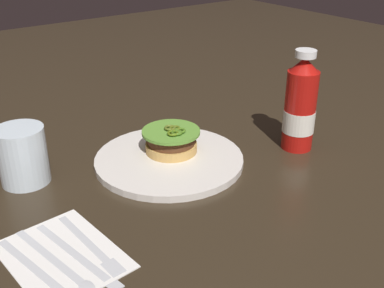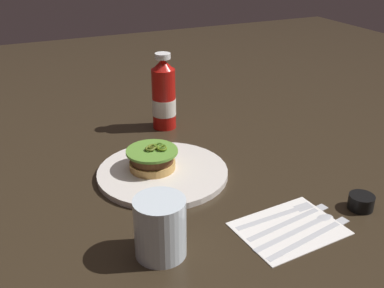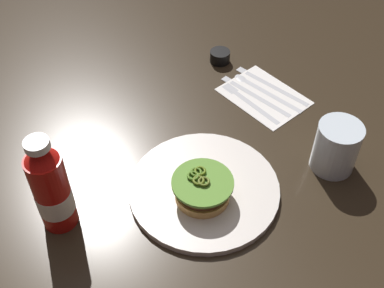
{
  "view_description": "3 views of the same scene",
  "coord_description": "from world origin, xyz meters",
  "px_view_note": "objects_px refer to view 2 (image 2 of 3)",
  "views": [
    {
      "loc": [
        0.59,
        -0.44,
        0.45
      ],
      "look_at": [
        -0.05,
        0.04,
        0.06
      ],
      "focal_mm": 44.17,
      "sensor_mm": 36.0,
      "label": 1
    },
    {
      "loc": [
        -0.41,
        -0.82,
        0.51
      ],
      "look_at": [
        -0.04,
        0.0,
        0.07
      ],
      "focal_mm": 42.43,
      "sensor_mm": 36.0,
      "label": 2
    },
    {
      "loc": [
        -0.57,
        0.39,
        0.76
      ],
      "look_at": [
        -0.05,
        0.01,
        0.08
      ],
      "focal_mm": 46.03,
      "sensor_mm": 36.0,
      "label": 3
    }
  ],
  "objects_px": {
    "burger_sandwich": "(152,159)",
    "steak_knife": "(294,218)",
    "butter_knife": "(315,234)",
    "dinner_plate": "(163,173)",
    "water_glass": "(160,227)",
    "spoon_utensil": "(306,225)",
    "fork_utensil": "(282,213)",
    "ketchup_bottle": "(162,96)",
    "condiment_cup": "(361,202)",
    "napkin": "(289,228)"
  },
  "relations": [
    {
      "from": "butter_knife",
      "to": "spoon_utensil",
      "type": "xyz_separation_m",
      "value": [
        0.0,
        0.03,
        0.0
      ]
    },
    {
      "from": "spoon_utensil",
      "to": "fork_utensil",
      "type": "height_order",
      "value": "same"
    },
    {
      "from": "napkin",
      "to": "fork_utensil",
      "type": "xyz_separation_m",
      "value": [
        0.01,
        0.04,
        0.0
      ]
    },
    {
      "from": "fork_utensil",
      "to": "butter_knife",
      "type": "bearing_deg",
      "value": -79.66
    },
    {
      "from": "spoon_utensil",
      "to": "steak_knife",
      "type": "xyz_separation_m",
      "value": [
        -0.01,
        0.03,
        -0.0
      ]
    },
    {
      "from": "dinner_plate",
      "to": "ketchup_bottle",
      "type": "distance_m",
      "value": 0.29
    },
    {
      "from": "burger_sandwich",
      "to": "spoon_utensil",
      "type": "distance_m",
      "value": 0.37
    },
    {
      "from": "dinner_plate",
      "to": "butter_knife",
      "type": "height_order",
      "value": "dinner_plate"
    },
    {
      "from": "burger_sandwich",
      "to": "fork_utensil",
      "type": "relative_size",
      "value": 0.66
    },
    {
      "from": "ketchup_bottle",
      "to": "condiment_cup",
      "type": "distance_m",
      "value": 0.59
    },
    {
      "from": "water_glass",
      "to": "spoon_utensil",
      "type": "height_order",
      "value": "water_glass"
    },
    {
      "from": "ketchup_bottle",
      "to": "fork_utensil",
      "type": "relative_size",
      "value": 1.18
    },
    {
      "from": "ketchup_bottle",
      "to": "water_glass",
      "type": "bearing_deg",
      "value": -111.3
    },
    {
      "from": "burger_sandwich",
      "to": "butter_knife",
      "type": "distance_m",
      "value": 0.39
    },
    {
      "from": "ketchup_bottle",
      "to": "napkin",
      "type": "relative_size",
      "value": 1.1
    },
    {
      "from": "ketchup_bottle",
      "to": "fork_utensil",
      "type": "xyz_separation_m",
      "value": [
        0.06,
        -0.5,
        -0.09
      ]
    },
    {
      "from": "spoon_utensil",
      "to": "ketchup_bottle",
      "type": "bearing_deg",
      "value": 97.78
    },
    {
      "from": "dinner_plate",
      "to": "spoon_utensil",
      "type": "xyz_separation_m",
      "value": [
        0.17,
        -0.29,
        -0.0
      ]
    },
    {
      "from": "burger_sandwich",
      "to": "spoon_utensil",
      "type": "xyz_separation_m",
      "value": [
        0.19,
        -0.31,
        -0.03
      ]
    },
    {
      "from": "burger_sandwich",
      "to": "steak_knife",
      "type": "height_order",
      "value": "burger_sandwich"
    },
    {
      "from": "dinner_plate",
      "to": "spoon_utensil",
      "type": "relative_size",
      "value": 1.5
    },
    {
      "from": "spoon_utensil",
      "to": "steak_knife",
      "type": "bearing_deg",
      "value": 103.44
    },
    {
      "from": "condiment_cup",
      "to": "fork_utensil",
      "type": "bearing_deg",
      "value": 163.67
    },
    {
      "from": "burger_sandwich",
      "to": "butter_knife",
      "type": "xyz_separation_m",
      "value": [
        0.19,
        -0.34,
        -0.03
      ]
    },
    {
      "from": "ketchup_bottle",
      "to": "butter_knife",
      "type": "relative_size",
      "value": 1.02
    },
    {
      "from": "dinner_plate",
      "to": "water_glass",
      "type": "height_order",
      "value": "water_glass"
    },
    {
      "from": "napkin",
      "to": "fork_utensil",
      "type": "relative_size",
      "value": 1.07
    },
    {
      "from": "dinner_plate",
      "to": "burger_sandwich",
      "type": "distance_m",
      "value": 0.04
    },
    {
      "from": "ketchup_bottle",
      "to": "condiment_cup",
      "type": "height_order",
      "value": "ketchup_bottle"
    },
    {
      "from": "burger_sandwich",
      "to": "napkin",
      "type": "bearing_deg",
      "value": -62.16
    },
    {
      "from": "dinner_plate",
      "to": "burger_sandwich",
      "type": "relative_size",
      "value": 2.53
    },
    {
      "from": "ketchup_bottle",
      "to": "steak_knife",
      "type": "height_order",
      "value": "ketchup_bottle"
    },
    {
      "from": "ketchup_bottle",
      "to": "steak_knife",
      "type": "relative_size",
      "value": 1.04
    },
    {
      "from": "butter_knife",
      "to": "steak_knife",
      "type": "distance_m",
      "value": 0.06
    },
    {
      "from": "water_glass",
      "to": "napkin",
      "type": "xyz_separation_m",
      "value": [
        0.24,
        -0.03,
        -0.05
      ]
    },
    {
      "from": "condiment_cup",
      "to": "spoon_utensil",
      "type": "height_order",
      "value": "condiment_cup"
    },
    {
      "from": "napkin",
      "to": "butter_knife",
      "type": "height_order",
      "value": "butter_knife"
    },
    {
      "from": "water_glass",
      "to": "spoon_utensil",
      "type": "relative_size",
      "value": 0.55
    },
    {
      "from": "dinner_plate",
      "to": "water_glass",
      "type": "xyz_separation_m",
      "value": [
        -0.1,
        -0.25,
        0.05
      ]
    },
    {
      "from": "water_glass",
      "to": "fork_utensil",
      "type": "relative_size",
      "value": 0.6
    },
    {
      "from": "napkin",
      "to": "spoon_utensil",
      "type": "relative_size",
      "value": 0.97
    },
    {
      "from": "burger_sandwich",
      "to": "steak_knife",
      "type": "relative_size",
      "value": 0.58
    },
    {
      "from": "condiment_cup",
      "to": "napkin",
      "type": "distance_m",
      "value": 0.17
    },
    {
      "from": "butter_knife",
      "to": "burger_sandwich",
      "type": "bearing_deg",
      "value": 119.1
    },
    {
      "from": "water_glass",
      "to": "dinner_plate",
      "type": "bearing_deg",
      "value": 68.47
    },
    {
      "from": "napkin",
      "to": "steak_knife",
      "type": "relative_size",
      "value": 0.94
    },
    {
      "from": "condiment_cup",
      "to": "steak_knife",
      "type": "bearing_deg",
      "value": 172.1
    },
    {
      "from": "butter_knife",
      "to": "fork_utensil",
      "type": "distance_m",
      "value": 0.08
    },
    {
      "from": "fork_utensil",
      "to": "ketchup_bottle",
      "type": "bearing_deg",
      "value": 96.76
    },
    {
      "from": "fork_utensil",
      "to": "steak_knife",
      "type": "bearing_deg",
      "value": -69.06
    }
  ]
}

